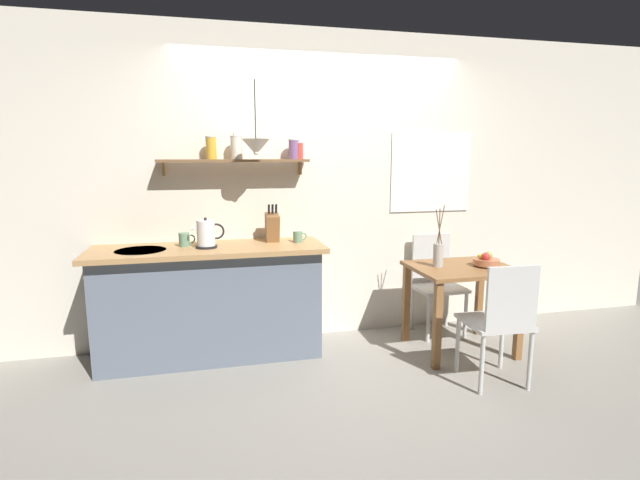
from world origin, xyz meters
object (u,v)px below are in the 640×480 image
object	(u,v)px
electric_kettle	(206,234)
coffee_mug_spare	(298,237)
dining_chair_far	(435,278)
twig_vase	(438,254)
knife_block	(272,227)
pendant_lamp	(256,147)
dining_table	(462,282)
dining_chair_near	(501,318)
coffee_mug_by_sink	(185,239)
fruit_bowl	(486,260)

from	to	relation	value
electric_kettle	coffee_mug_spare	size ratio (longest dim) A/B	2.16
dining_chair_far	twig_vase	size ratio (longest dim) A/B	1.80
knife_block	coffee_mug_spare	distance (m)	0.23
electric_kettle	pendant_lamp	bearing A→B (deg)	0.10
dining_table	twig_vase	world-z (taller)	twig_vase
electric_kettle	pendant_lamp	distance (m)	0.78
dining_table	dining_chair_near	world-z (taller)	dining_chair_near
coffee_mug_spare	coffee_mug_by_sink	bearing A→B (deg)	177.63
knife_block	coffee_mug_by_sink	bearing A→B (deg)	-176.29
dining_chair_near	pendant_lamp	xyz separation A→B (m)	(-1.59, 0.96, 1.19)
dining_chair_far	pendant_lamp	world-z (taller)	pendant_lamp
twig_vase	electric_kettle	bearing A→B (deg)	171.89
twig_vase	coffee_mug_by_sink	world-z (taller)	twig_vase
dining_table	electric_kettle	world-z (taller)	electric_kettle
dining_chair_far	dining_chair_near	bearing A→B (deg)	-93.33
dining_chair_near	coffee_mug_by_sink	world-z (taller)	coffee_mug_by_sink
knife_block	pendant_lamp	size ratio (longest dim) A/B	0.56
pendant_lamp	dining_table	bearing A→B (deg)	-10.49
dining_table	dining_chair_far	bearing A→B (deg)	90.11
twig_vase	electric_kettle	size ratio (longest dim) A/B	2.02
dining_table	twig_vase	bearing A→B (deg)	168.42
twig_vase	dining_chair_near	bearing A→B (deg)	-78.79
knife_block	dining_table	bearing A→B (deg)	-16.63
knife_block	coffee_mug_by_sink	xyz separation A→B (m)	(-0.71, -0.05, -0.07)
electric_kettle	coffee_mug_by_sink	xyz separation A→B (m)	(-0.17, 0.10, -0.05)
twig_vase	knife_block	bearing A→B (deg)	162.60
dining_chair_near	dining_chair_far	xyz separation A→B (m)	(0.06, 1.12, -0.00)
dining_chair_far	knife_block	world-z (taller)	knife_block
electric_kettle	coffee_mug_spare	xyz separation A→B (m)	(0.74, 0.06, -0.06)
dining_table	coffee_mug_by_sink	size ratio (longest dim) A/B	6.38
dining_chair_far	knife_block	xyz separation A→B (m)	(-1.52, -0.01, 0.54)
dining_table	electric_kettle	size ratio (longest dim) A/B	3.28
dining_table	coffee_mug_spare	bearing A→B (deg)	164.27
dining_chair_near	coffee_mug_spare	distance (m)	1.68
dining_table	twig_vase	xyz separation A→B (m)	(-0.20, 0.04, 0.24)
electric_kettle	pendant_lamp	size ratio (longest dim) A/B	0.44
electric_kettle	coffee_mug_by_sink	bearing A→B (deg)	148.85
dining_table	dining_chair_far	xyz separation A→B (m)	(-0.00, 0.46, -0.08)
dining_chair_far	knife_block	size ratio (longest dim) A/B	2.87
knife_block	coffee_mug_spare	world-z (taller)	knife_block
twig_vase	electric_kettle	world-z (taller)	twig_vase
dining_chair_near	coffee_mug_spare	xyz separation A→B (m)	(-1.25, 1.03, 0.46)
fruit_bowl	knife_block	distance (m)	1.80
dining_chair_near	fruit_bowl	distance (m)	0.72
dining_chair_far	twig_vase	world-z (taller)	twig_vase
electric_kettle	pendant_lamp	world-z (taller)	pendant_lamp
dining_table	pendant_lamp	xyz separation A→B (m)	(-1.66, 0.31, 1.11)
fruit_bowl	twig_vase	world-z (taller)	twig_vase
dining_chair_far	coffee_mug_spare	distance (m)	1.40
dining_chair_far	coffee_mug_spare	world-z (taller)	coffee_mug_spare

